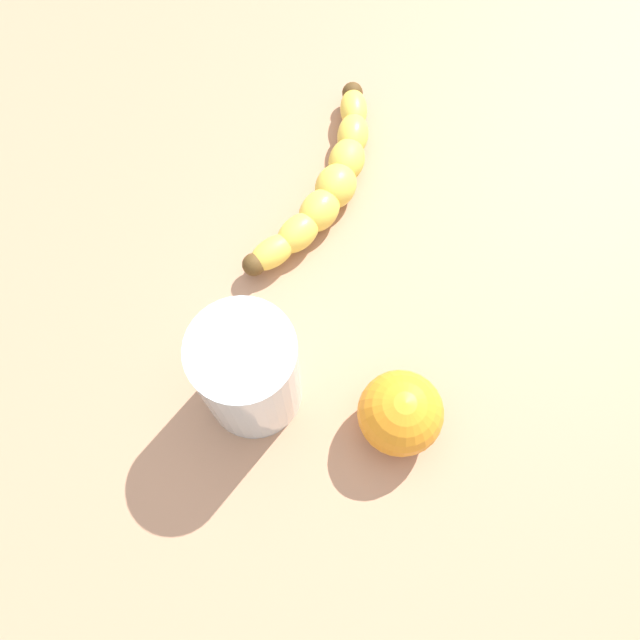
# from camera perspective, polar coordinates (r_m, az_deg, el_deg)

# --- Properties ---
(wooden_tabletop) EXTENTS (1.20, 1.20, 0.03)m
(wooden_tabletop) POSITION_cam_1_polar(r_m,az_deg,el_deg) (0.67, -1.69, 8.81)
(wooden_tabletop) COLOR tan
(wooden_tabletop) RESTS_ON ground
(banana) EXTENTS (0.11, 0.23, 0.04)m
(banana) POSITION_cam_1_polar(r_m,az_deg,el_deg) (0.65, 0.63, 12.05)
(banana) COLOR yellow
(banana) RESTS_ON wooden_tabletop
(smoothie_glass) EXTENTS (0.08, 0.08, 0.12)m
(smoothie_glass) POSITION_cam_1_polar(r_m,az_deg,el_deg) (0.53, -6.30, -4.80)
(smoothie_glass) COLOR silver
(smoothie_glass) RESTS_ON wooden_tabletop
(orange_fruit) EXTENTS (0.07, 0.07, 0.07)m
(orange_fruit) POSITION_cam_1_polar(r_m,az_deg,el_deg) (0.54, 7.12, -8.17)
(orange_fruit) COLOR orange
(orange_fruit) RESTS_ON wooden_tabletop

